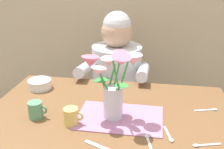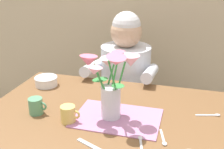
{
  "view_description": "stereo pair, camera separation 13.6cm",
  "coord_description": "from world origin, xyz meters",
  "views": [
    {
      "loc": [
        0.22,
        -1.2,
        1.42
      ],
      "look_at": [
        0.01,
        0.05,
        0.92
      ],
      "focal_mm": 45.18,
      "sensor_mm": 36.0,
      "label": 1
    },
    {
      "loc": [
        0.35,
        -1.17,
        1.42
      ],
      "look_at": [
        0.01,
        0.05,
        0.92
      ],
      "focal_mm": 45.18,
      "sensor_mm": 36.0,
      "label": 2
    }
  ],
  "objects": [
    {
      "name": "spoon_1",
      "position": [
        0.2,
        -0.21,
        0.74
      ],
      "size": [
        0.04,
        0.12,
        0.01
      ],
      "color": "silver",
      "rests_on": "dining_table"
    },
    {
      "name": "spoon_0",
      "position": [
        0.42,
        -0.21,
        0.74
      ],
      "size": [
        0.12,
        0.05,
        0.01
      ],
      "color": "silver",
      "rests_on": "dining_table"
    },
    {
      "name": "ceramic_mug",
      "position": [
        -0.14,
        -0.14,
        0.78
      ],
      "size": [
        0.09,
        0.07,
        0.08
      ],
      "color": "#E5C666",
      "rests_on": "dining_table"
    },
    {
      "name": "ceramic_bowl",
      "position": [
        -0.44,
        0.21,
        0.77
      ],
      "size": [
        0.14,
        0.14,
        0.06
      ],
      "color": "white",
      "rests_on": "dining_table"
    },
    {
      "name": "dining_table",
      "position": [
        0.0,
        0.0,
        0.64
      ],
      "size": [
        1.2,
        0.8,
        0.74
      ],
      "color": "brown",
      "rests_on": "ground_plane"
    },
    {
      "name": "striped_placemat",
      "position": [
        0.06,
        -0.05,
        0.74
      ],
      "size": [
        0.4,
        0.28,
        0.0
      ],
      "primitive_type": "cube",
      "color": "#B275A3",
      "rests_on": "dining_table"
    },
    {
      "name": "dinner_knife",
      "position": [
        0.04,
        -0.29,
        0.74
      ],
      "size": [
        0.18,
        0.09,
        0.0
      ],
      "primitive_type": "cube",
      "rotation": [
        0.0,
        0.0,
        -0.42
      ],
      "color": "silver",
      "rests_on": "dining_table"
    },
    {
      "name": "coffee_cup",
      "position": [
        -0.33,
        -0.11,
        0.78
      ],
      "size": [
        0.09,
        0.07,
        0.08
      ],
      "color": "#569970",
      "rests_on": "dining_table"
    },
    {
      "name": "spoon_3",
      "position": [
        0.49,
        0.1,
        0.74
      ],
      "size": [
        0.12,
        0.05,
        0.01
      ],
      "color": "silver",
      "rests_on": "dining_table"
    },
    {
      "name": "flower_vase",
      "position": [
        0.03,
        -0.05,
        0.93
      ],
      "size": [
        0.29,
        0.25,
        0.34
      ],
      "color": "silver",
      "rests_on": "dining_table"
    },
    {
      "name": "seated_person",
      "position": [
        -0.05,
        0.62,
        0.56
      ],
      "size": [
        0.45,
        0.47,
        1.14
      ],
      "rotation": [
        0.0,
        0.0,
        0.05
      ],
      "color": "#4C4C56",
      "rests_on": "ground_plane"
    },
    {
      "name": "spoon_2",
      "position": [
        0.29,
        -0.17,
        0.74
      ],
      "size": [
        0.05,
        0.12,
        0.01
      ],
      "color": "silver",
      "rests_on": "dining_table"
    }
  ]
}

